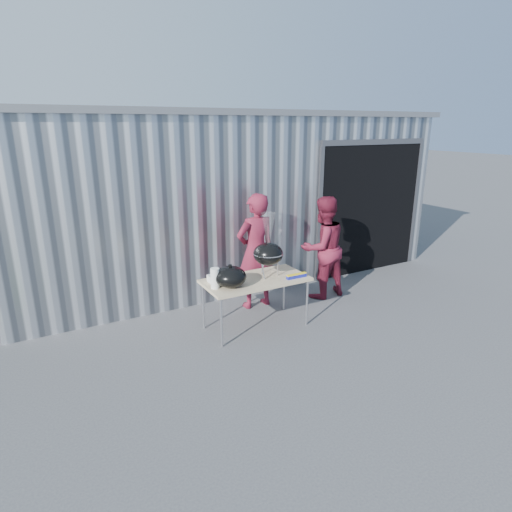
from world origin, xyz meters
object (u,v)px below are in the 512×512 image
folding_table (256,282)px  person_cook (256,251)px  person_bystander (323,248)px  kettle_grill (268,248)px

folding_table → person_cook: person_cook is taller
folding_table → person_bystander: 1.66m
person_cook → person_bystander: (1.20, -0.18, -0.06)m
folding_table → person_cook: size_ratio=0.81×
kettle_grill → person_bystander: bearing=19.7°
folding_table → person_bystander: (1.57, 0.50, 0.16)m
folding_table → person_cook: bearing=60.9°
person_cook → person_bystander: person_cook is taller
folding_table → kettle_grill: bearing=4.4°
folding_table → person_bystander: bearing=17.7°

